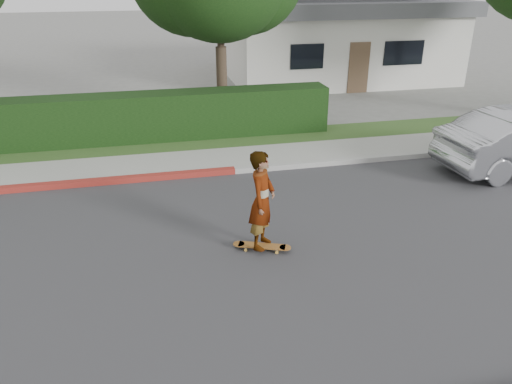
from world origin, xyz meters
TOP-DOWN VIEW (x-y plane):
  - ground at (0.00, 0.00)m, footprint 120.00×120.00m
  - road at (0.00, 0.00)m, footprint 60.00×8.00m
  - curb_far at (0.00, 4.10)m, footprint 60.00×0.20m
  - sidewalk_far at (0.00, 5.00)m, footprint 60.00×1.60m
  - planting_strip at (0.00, 6.60)m, footprint 60.00×1.60m
  - hedge at (-3.00, 7.20)m, footprint 15.00×1.00m
  - house at (8.00, 16.00)m, footprint 10.60×8.60m
  - skateboard at (0.79, 0.15)m, footprint 1.11×0.61m
  - skateboarder at (0.79, 0.15)m, footprint 0.74×0.82m

SIDE VIEW (x-z plane):
  - ground at x=0.00m, z-range 0.00..0.00m
  - road at x=0.00m, z-range 0.00..0.01m
  - planting_strip at x=0.00m, z-range 0.00..0.10m
  - sidewalk_far at x=0.00m, z-range 0.00..0.12m
  - curb_far at x=0.00m, z-range 0.00..0.15m
  - skateboard at x=0.79m, z-range 0.05..0.15m
  - hedge at x=-3.00m, z-range 0.00..1.50m
  - skateboarder at x=0.79m, z-range 0.11..2.00m
  - house at x=8.00m, z-range -0.05..4.25m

